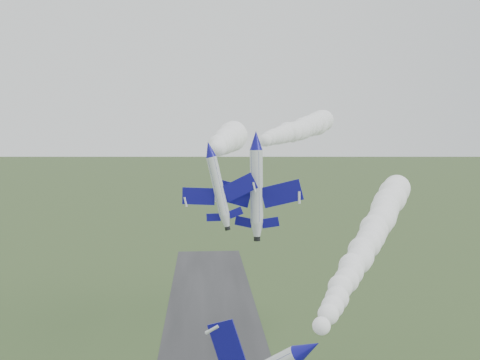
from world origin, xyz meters
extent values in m
cylinder|color=silver|center=(6.68, -4.75, 28.64)|extent=(5.89, 9.33, 2.28)
cone|color=silver|center=(9.00, 0.35, 28.64)|extent=(2.89, 2.74, 2.28)
cylinder|color=black|center=(9.45, 1.35, 28.64)|extent=(1.32, 1.08, 1.16)
ellipsoid|color=black|center=(6.17, -7.11, 28.98)|extent=(2.69, 3.50, 1.52)
cube|color=navy|center=(5.26, -3.14, 31.29)|extent=(3.75, 3.61, 4.28)
cube|color=navy|center=(7.70, -0.15, 30.10)|extent=(1.69, 1.64, 1.89)
cube|color=navy|center=(9.47, -0.95, 27.18)|extent=(1.69, 1.64, 1.89)
cube|color=navy|center=(9.56, -1.28, 29.43)|extent=(2.62, 2.46, 1.45)
cylinder|color=silver|center=(-1.47, 16.96, 45.34)|extent=(2.72, 7.58, 1.58)
cone|color=navy|center=(-2.20, 12.34, 45.34)|extent=(1.87, 2.17, 1.58)
cone|color=silver|center=(-0.77, 21.42, 45.34)|extent=(1.81, 1.82, 1.58)
cylinder|color=black|center=(-0.63, 22.29, 45.34)|extent=(0.88, 0.65, 0.80)
ellipsoid|color=black|center=(-1.88, 15.09, 45.83)|extent=(1.44, 2.68, 1.06)
cube|color=navy|center=(-3.89, 18.06, 44.63)|extent=(4.27, 2.72, 1.01)
cube|color=navy|center=(1.22, 17.25, 45.79)|extent=(4.27, 2.72, 1.01)
cube|color=navy|center=(-2.26, 20.84, 45.03)|extent=(1.87, 1.23, 0.47)
cube|color=navy|center=(0.47, 20.42, 45.65)|extent=(1.87, 1.23, 0.47)
cube|color=navy|center=(-1.18, 20.46, 46.46)|extent=(0.74, 1.48, 1.92)
cylinder|color=silver|center=(4.43, 18.17, 46.42)|extent=(4.54, 9.31, 1.68)
cone|color=navy|center=(2.57, 12.63, 46.42)|extent=(2.36, 2.83, 1.68)
cone|color=silver|center=(6.23, 23.49, 46.42)|extent=(2.22, 2.41, 1.68)
cylinder|color=black|center=(6.58, 24.54, 46.42)|extent=(1.02, 0.90, 0.85)
ellipsoid|color=black|center=(3.67, 15.91, 47.04)|extent=(2.07, 3.37, 1.12)
cube|color=navy|center=(1.58, 20.05, 46.21)|extent=(5.65, 4.12, 0.22)
cube|color=navy|center=(7.85, 17.95, 46.30)|extent=(5.65, 4.12, 0.22)
cube|color=navy|center=(4.24, 23.12, 46.39)|extent=(2.48, 1.85, 0.14)
cube|color=navy|center=(7.58, 21.99, 46.44)|extent=(2.48, 1.85, 0.14)
cube|color=navy|center=(5.81, 22.31, 47.85)|extent=(0.72, 1.72, 2.43)
camera|label=1|loc=(-2.40, -49.30, 47.58)|focal=40.00mm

